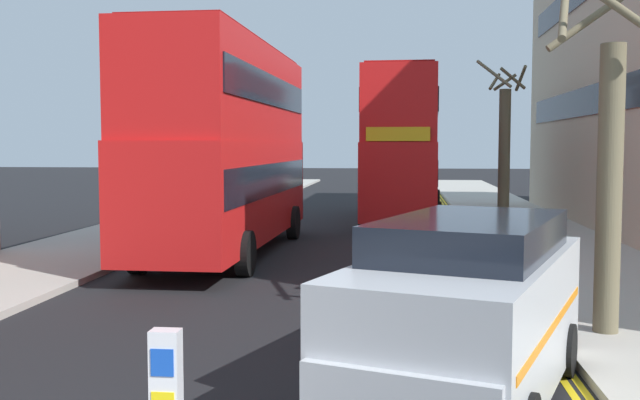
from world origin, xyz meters
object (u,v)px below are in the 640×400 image
double_decker_bus_oncoming (404,143)px  keep_left_bollard (166,392)px  double_decker_bus_away (227,142)px  taxi_minivan (466,311)px

double_decker_bus_oncoming → keep_left_bollard: bearing=-95.9°
keep_left_bollard → double_decker_bus_away: (-2.48, 12.89, 2.42)m
double_decker_bus_oncoming → taxi_minivan: bearing=-88.1°
keep_left_bollard → taxi_minivan: bearing=30.5°
keep_left_bollard → taxi_minivan: 3.43m
double_decker_bus_away → double_decker_bus_oncoming: same height
double_decker_bus_away → double_decker_bus_oncoming: (4.76, 9.18, 0.00)m
double_decker_bus_oncoming → taxi_minivan: (0.66, -20.34, -1.96)m
keep_left_bollard → taxi_minivan: taxi_minivan is taller
keep_left_bollard → double_decker_bus_oncoming: 22.32m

